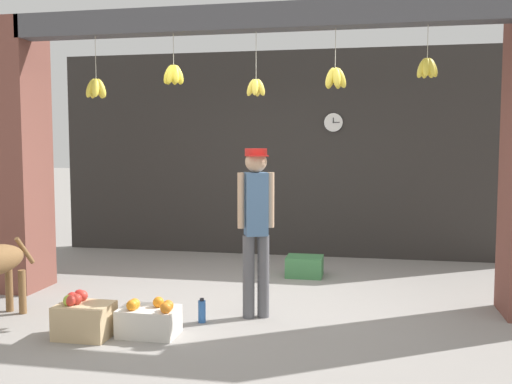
{
  "coord_description": "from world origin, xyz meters",
  "views": [
    {
      "loc": [
        1.12,
        -5.37,
        1.62
      ],
      "look_at": [
        0.0,
        0.41,
        1.12
      ],
      "focal_mm": 40.0,
      "sensor_mm": 36.0,
      "label": 1
    }
  ],
  "objects": [
    {
      "name": "shopkeeper",
      "position": [
        0.13,
        -0.26,
        0.92
      ],
      "size": [
        0.32,
        0.29,
        1.58
      ],
      "rotation": [
        0.0,
        0.0,
        3.54
      ],
      "color": "#56565B",
      "rests_on": "ground_plane"
    },
    {
      "name": "wall_clock",
      "position": [
        0.66,
        2.74,
        1.92
      ],
      "size": [
        0.28,
        0.03,
        0.28
      ],
      "color": "black"
    },
    {
      "name": "shop_back_wall",
      "position": [
        0.0,
        2.82,
        1.47
      ],
      "size": [
        6.81,
        0.12,
        2.95
      ],
      "primitive_type": "cube",
      "color": "#2D2B28",
      "rests_on": "ground_plane"
    },
    {
      "name": "fruit_crate_oranges",
      "position": [
        -0.66,
        -0.93,
        0.13
      ],
      "size": [
        0.49,
        0.33,
        0.32
      ],
      "color": "silver",
      "rests_on": "ground_plane"
    },
    {
      "name": "shop_pillar_left",
      "position": [
        -2.75,
        0.3,
        1.47
      ],
      "size": [
        0.7,
        0.6,
        2.95
      ],
      "primitive_type": "cube",
      "color": "brown",
      "rests_on": "ground_plane"
    },
    {
      "name": "produce_box_green",
      "position": [
        0.4,
        1.49,
        0.12
      ],
      "size": [
        0.44,
        0.37,
        0.25
      ],
      "primitive_type": "cube",
      "color": "#42844C",
      "rests_on": "ground_plane"
    },
    {
      "name": "ground_plane",
      "position": [
        0.0,
        0.0,
        0.0
      ],
      "size": [
        60.0,
        60.0,
        0.0
      ],
      "primitive_type": "plane",
      "color": "gray"
    },
    {
      "name": "water_bottle",
      "position": [
        -0.32,
        -0.5,
        0.1
      ],
      "size": [
        0.07,
        0.07,
        0.22
      ],
      "color": "#2D60AD",
      "rests_on": "ground_plane"
    },
    {
      "name": "storefront_awning",
      "position": [
        0.0,
        0.12,
        2.77
      ],
      "size": [
        4.91,
        0.31,
        0.88
      ],
      "color": "#4C4C51"
    },
    {
      "name": "fruit_crate_apples",
      "position": [
        -1.19,
        -1.07,
        0.16
      ],
      "size": [
        0.45,
        0.34,
        0.37
      ],
      "color": "tan",
      "rests_on": "ground_plane"
    }
  ]
}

